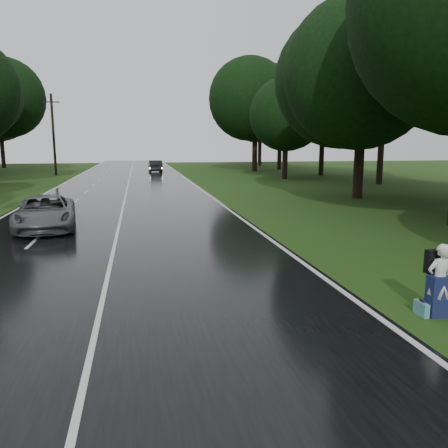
# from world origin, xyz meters

# --- Properties ---
(ground) EXTENTS (160.00, 160.00, 0.00)m
(ground) POSITION_xyz_m (0.00, 0.00, 0.00)
(ground) COLOR #234213
(ground) RESTS_ON ground
(road) EXTENTS (12.00, 140.00, 0.04)m
(road) POSITION_xyz_m (0.00, 20.00, 0.02)
(road) COLOR black
(road) RESTS_ON ground
(lane_center) EXTENTS (0.12, 140.00, 0.01)m
(lane_center) POSITION_xyz_m (0.00, 20.00, 0.04)
(lane_center) COLOR silver
(lane_center) RESTS_ON road
(grey_car) EXTENTS (2.99, 5.39, 1.43)m
(grey_car) POSITION_xyz_m (-3.01, 10.48, 0.75)
(grey_car) COLOR #565A5C
(grey_car) RESTS_ON road
(far_car) EXTENTS (1.71, 4.59, 1.50)m
(far_car) POSITION_xyz_m (3.11, 49.03, 0.79)
(far_car) COLOR black
(far_car) RESTS_ON road
(hitchhiker) EXTENTS (0.58, 0.52, 1.59)m
(hitchhiker) POSITION_xyz_m (7.12, -1.30, 0.74)
(hitchhiker) COLOR silver
(hitchhiker) RESTS_ON ground
(suitcase) EXTENTS (0.13, 0.43, 0.30)m
(suitcase) POSITION_xyz_m (6.81, -1.23, 0.15)
(suitcase) COLOR teal
(suitcase) RESTS_ON ground
(utility_pole_far) EXTENTS (1.80, 0.28, 9.23)m
(utility_pole_far) POSITION_xyz_m (-8.50, 45.70, 0.00)
(utility_pole_far) COLOR black
(utility_pole_far) RESTS_ON ground
(tree_right_d) EXTENTS (8.50, 8.50, 13.28)m
(tree_right_d) POSITION_xyz_m (15.51, 18.56, 0.00)
(tree_right_d) COLOR black
(tree_right_d) RESTS_ON ground
(tree_right_e) EXTENTS (7.27, 7.27, 11.36)m
(tree_right_e) POSITION_xyz_m (16.00, 35.49, 0.00)
(tree_right_e) COLOR black
(tree_right_e) RESTS_ON ground
(tree_right_f) EXTENTS (10.20, 10.20, 15.93)m
(tree_right_f) POSITION_xyz_m (16.23, 48.78, 0.00)
(tree_right_f) COLOR black
(tree_right_f) RESTS_ON ground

